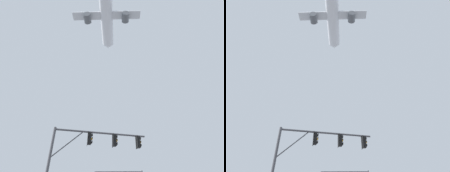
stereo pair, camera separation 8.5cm
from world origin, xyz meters
TOP-DOWN VIEW (x-y plane):
  - signal_pole_near at (-1.86, 6.89)m, footprint 7.29×1.50m
  - airplane at (-0.95, 25.72)m, footprint 20.45×26.47m

SIDE VIEW (x-z plane):
  - signal_pole_near at x=-1.86m, z-range 1.80..8.22m
  - airplane at x=-0.95m, z-range 46.36..53.58m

